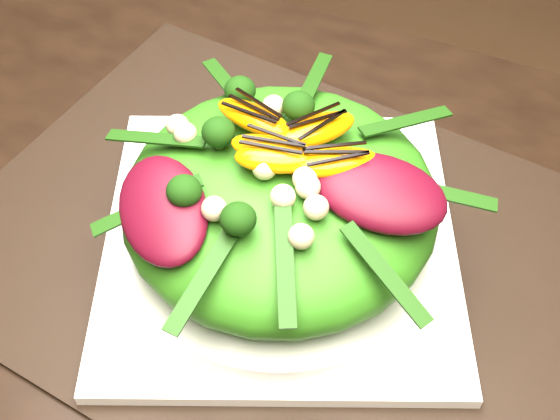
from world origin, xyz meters
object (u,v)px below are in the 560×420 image
at_px(plate_base, 280,241).
at_px(orange_segment, 291,145).
at_px(salad_bowl, 280,230).
at_px(placemat, 280,247).
at_px(lettuce_mound, 280,199).

height_order(plate_base, orange_segment, orange_segment).
xyz_separation_m(plate_base, salad_bowl, (0.00, 0.00, 0.01)).
relative_size(placemat, plate_base, 1.82).
bearing_deg(plate_base, placemat, 0.00).
bearing_deg(salad_bowl, plate_base, 0.00).
distance_m(placemat, orange_segment, 0.11).
xyz_separation_m(salad_bowl, lettuce_mound, (0.00, 0.00, 0.04)).
bearing_deg(placemat, lettuce_mound, 180.00).
distance_m(plate_base, salad_bowl, 0.01).
bearing_deg(placemat, salad_bowl, 180.00).
distance_m(salad_bowl, orange_segment, 0.08).
height_order(salad_bowl, lettuce_mound, lettuce_mound).
xyz_separation_m(plate_base, orange_segment, (0.00, 0.01, 0.10)).
bearing_deg(plate_base, lettuce_mound, 0.00).
distance_m(placemat, salad_bowl, 0.02).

